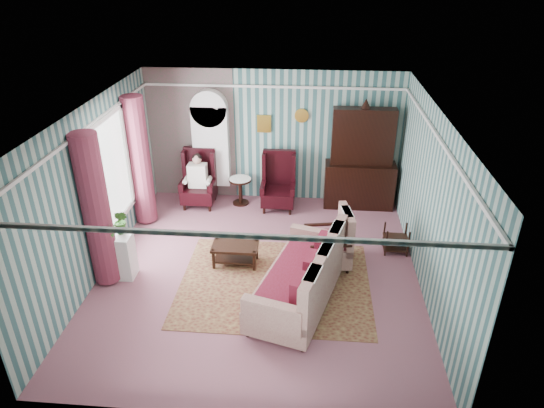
# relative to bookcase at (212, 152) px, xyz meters

# --- Properties ---
(floor) EXTENTS (6.00, 6.00, 0.00)m
(floor) POSITION_rel_bookcase_xyz_m (1.35, -2.84, -1.12)
(floor) COLOR #874E56
(floor) RESTS_ON ground
(room_shell) EXTENTS (5.53, 6.02, 2.91)m
(room_shell) POSITION_rel_bookcase_xyz_m (0.73, -2.66, 0.89)
(room_shell) COLOR #325B5B
(room_shell) RESTS_ON ground
(bookcase) EXTENTS (0.80, 0.28, 2.24)m
(bookcase) POSITION_rel_bookcase_xyz_m (0.00, 0.00, 0.00)
(bookcase) COLOR white
(bookcase) RESTS_ON floor
(dresser_hutch) EXTENTS (1.50, 0.56, 2.36)m
(dresser_hutch) POSITION_rel_bookcase_xyz_m (3.25, -0.12, 0.06)
(dresser_hutch) COLOR black
(dresser_hutch) RESTS_ON floor
(wingback_left) EXTENTS (0.76, 0.80, 1.25)m
(wingback_left) POSITION_rel_bookcase_xyz_m (-0.25, -0.39, -0.50)
(wingback_left) COLOR black
(wingback_left) RESTS_ON floor
(wingback_right) EXTENTS (0.76, 0.80, 1.25)m
(wingback_right) POSITION_rel_bookcase_xyz_m (1.50, -0.39, -0.50)
(wingback_right) COLOR black
(wingback_right) RESTS_ON floor
(seated_woman) EXTENTS (0.44, 0.40, 1.18)m
(seated_woman) POSITION_rel_bookcase_xyz_m (-0.25, -0.39, -0.53)
(seated_woman) COLOR beige
(seated_woman) RESTS_ON floor
(round_side_table) EXTENTS (0.50, 0.50, 0.60)m
(round_side_table) POSITION_rel_bookcase_xyz_m (0.65, -0.24, -0.82)
(round_side_table) COLOR black
(round_side_table) RESTS_ON floor
(nest_table) EXTENTS (0.45, 0.38, 0.54)m
(nest_table) POSITION_rel_bookcase_xyz_m (3.82, -1.94, -0.85)
(nest_table) COLOR black
(nest_table) RESTS_ON floor
(plant_stand) EXTENTS (0.55, 0.35, 0.80)m
(plant_stand) POSITION_rel_bookcase_xyz_m (-1.05, -3.14, -0.72)
(plant_stand) COLOR silver
(plant_stand) RESTS_ON floor
(rug) EXTENTS (3.20, 2.60, 0.01)m
(rug) POSITION_rel_bookcase_xyz_m (1.65, -3.14, -1.11)
(rug) COLOR #52231B
(rug) RESTS_ON floor
(sofa) EXTENTS (1.62, 2.47, 0.95)m
(sofa) POSITION_rel_bookcase_xyz_m (2.04, -3.59, -0.64)
(sofa) COLOR #C0B494
(sofa) RESTS_ON floor
(floral_armchair) EXTENTS (0.86, 0.99, 0.90)m
(floral_armchair) POSITION_rel_bookcase_xyz_m (2.51, -2.47, -0.67)
(floral_armchair) COLOR beige
(floral_armchair) RESTS_ON floor
(coffee_table) EXTENTS (0.82, 0.46, 0.39)m
(coffee_table) POSITION_rel_bookcase_xyz_m (0.90, -2.61, -0.92)
(coffee_table) COLOR black
(coffee_table) RESTS_ON floor
(potted_plant_a) EXTENTS (0.34, 0.30, 0.38)m
(potted_plant_a) POSITION_rel_bookcase_xyz_m (-1.06, -3.28, -0.13)
(potted_plant_a) COLOR #1E4E18
(potted_plant_a) RESTS_ON plant_stand
(potted_plant_b) EXTENTS (0.29, 0.26, 0.45)m
(potted_plant_b) POSITION_rel_bookcase_xyz_m (-0.94, -3.03, -0.10)
(potted_plant_b) COLOR #1E4E18
(potted_plant_b) RESTS_ON plant_stand
(potted_plant_c) EXTENTS (0.25, 0.25, 0.35)m
(potted_plant_c) POSITION_rel_bookcase_xyz_m (-1.18, -3.07, -0.15)
(potted_plant_c) COLOR #184E18
(potted_plant_c) RESTS_ON plant_stand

